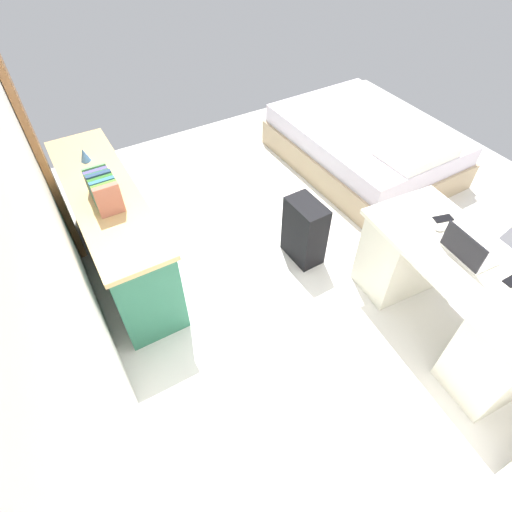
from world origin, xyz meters
TOP-DOWN VIEW (x-y plane):
  - ground_plane at (0.00, 0.00)m, footprint 5.16×5.16m
  - wall_back at (0.00, 2.08)m, footprint 4.05×0.10m
  - door_wooden at (1.47, 2.00)m, footprint 0.88×0.05m
  - desk at (-1.05, -0.13)m, footprint 1.49×0.78m
  - credenza at (0.77, 1.70)m, footprint 1.80×0.48m
  - bed at (0.91, -1.05)m, footprint 1.92×1.43m
  - suitcase_black at (0.08, 0.32)m, footprint 0.37×0.23m
  - laptop at (-1.00, -0.14)m, footprint 0.33×0.25m
  - computer_mouse at (-0.74, -0.20)m, footprint 0.07×0.10m
  - cell_phone_by_mouse at (-0.67, -0.30)m, footprint 0.10×0.15m
  - book_row at (0.62, 1.70)m, footprint 0.35×0.17m
  - figurine_small at (1.22, 1.70)m, footprint 0.08×0.08m

SIDE VIEW (x-z plane):
  - ground_plane at x=0.00m, z-range 0.00..0.00m
  - bed at x=0.91m, z-range -0.05..0.53m
  - suitcase_black at x=0.08m, z-range 0.00..0.57m
  - desk at x=-1.05m, z-range 0.02..0.74m
  - credenza at x=0.77m, z-range 0.00..0.79m
  - cell_phone_by_mouse at x=-0.67m, z-range 0.73..0.73m
  - computer_mouse at x=-0.74m, z-range 0.73..0.75m
  - laptop at x=-1.00m, z-range 0.67..0.88m
  - figurine_small at x=1.22m, z-range 0.79..0.90m
  - book_row at x=0.62m, z-range 0.78..1.01m
  - door_wooden at x=1.47m, z-range 0.00..2.04m
  - wall_back at x=0.00m, z-range 0.00..2.74m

